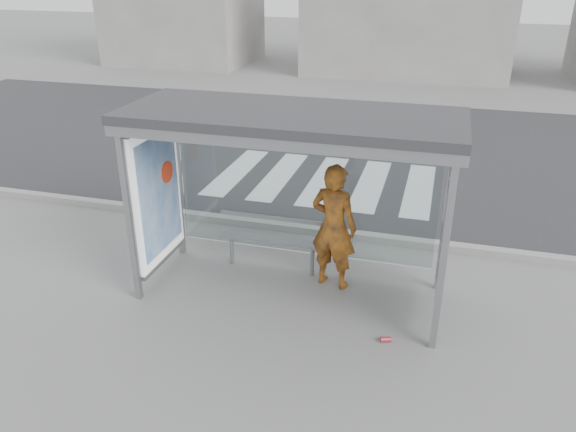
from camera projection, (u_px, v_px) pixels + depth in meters
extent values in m
plane|color=slate|center=(290.00, 293.00, 7.98)|extent=(80.00, 80.00, 0.00)
cube|color=#262628|center=(365.00, 148.00, 14.10)|extent=(30.00, 10.00, 0.01)
cube|color=gray|center=(321.00, 231.00, 9.66)|extent=(30.00, 0.18, 0.12)
cube|color=silver|center=(237.00, 171.00, 12.53)|extent=(0.55, 3.00, 0.00)
cube|color=silver|center=(280.00, 176.00, 12.29)|extent=(0.55, 3.00, 0.00)
cube|color=silver|center=(324.00, 180.00, 12.04)|extent=(0.55, 3.00, 0.00)
cube|color=silver|center=(371.00, 185.00, 11.79)|extent=(0.55, 3.00, 0.00)
cube|color=silver|center=(419.00, 190.00, 11.55)|extent=(0.55, 3.00, 0.00)
cube|color=gray|center=(129.00, 217.00, 7.34)|extent=(0.08, 0.08, 2.50)
cube|color=gray|center=(444.00, 257.00, 6.35)|extent=(0.08, 0.08, 2.50)
cube|color=gray|center=(177.00, 180.00, 8.57)|extent=(0.08, 0.08, 2.50)
cube|color=gray|center=(447.00, 209.00, 7.58)|extent=(0.08, 0.08, 2.50)
cube|color=#2D2D30|center=(291.00, 116.00, 6.91)|extent=(4.25, 1.65, 0.12)
cube|color=gray|center=(273.00, 142.00, 6.29)|extent=(4.25, 0.06, 0.18)
cube|color=white|center=(304.00, 190.00, 8.05)|extent=(3.80, 0.02, 2.00)
cube|color=white|center=(155.00, 194.00, 7.93)|extent=(0.15, 1.25, 2.00)
cube|color=#3774C7|center=(160.00, 194.00, 7.91)|extent=(0.01, 1.10, 1.70)
cylinder|color=#F53B15|center=(167.00, 172.00, 8.02)|extent=(0.02, 0.32, 0.32)
cube|color=white|center=(446.00, 227.00, 6.94)|extent=(0.03, 1.25, 2.00)
cube|color=beige|center=(444.00, 218.00, 6.95)|extent=(0.03, 0.86, 1.16)
cube|color=gray|center=(410.00, 9.00, 22.68)|extent=(8.00, 5.00, 5.00)
imported|color=#E44015|center=(334.00, 227.00, 7.82)|extent=(0.76, 0.58, 1.85)
cube|color=gray|center=(271.00, 240.00, 8.38)|extent=(1.64, 0.20, 0.05)
cylinder|color=gray|center=(232.00, 250.00, 8.65)|extent=(0.06, 0.06, 0.48)
cylinder|color=gray|center=(312.00, 261.00, 8.34)|extent=(0.06, 0.06, 0.48)
cube|color=gray|center=(273.00, 218.00, 8.33)|extent=(1.64, 0.04, 0.05)
cylinder|color=#E74458|center=(386.00, 339.00, 6.94)|extent=(0.15, 0.11, 0.07)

